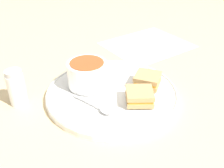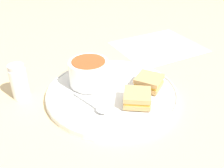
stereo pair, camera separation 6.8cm
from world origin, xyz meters
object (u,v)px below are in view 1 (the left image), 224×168
object	(u,v)px
sandwich_half_far	(147,80)
salt_shaker	(16,88)
soup_bowl	(87,74)
spoon	(103,109)
sandwich_half_near	(140,95)

from	to	relation	value
sandwich_half_far	salt_shaker	distance (m)	0.34
soup_bowl	sandwich_half_far	xyz separation A→B (m)	(0.13, 0.10, -0.02)
spoon	salt_shaker	distance (m)	0.22
sandwich_half_far	spoon	bearing A→B (deg)	-99.59
sandwich_half_near	sandwich_half_far	world-z (taller)	same
sandwich_half_near	sandwich_half_far	xyz separation A→B (m)	(-0.02, 0.08, 0.00)
spoon	sandwich_half_near	bearing A→B (deg)	61.54
spoon	sandwich_half_far	bearing A→B (deg)	82.44
salt_shaker	sandwich_half_far	bearing A→B (deg)	46.45
sandwich_half_near	spoon	bearing A→B (deg)	-120.49
spoon	sandwich_half_near	size ratio (longest dim) A/B	1.36
salt_shaker	soup_bowl	bearing A→B (deg)	55.11
sandwich_half_far	salt_shaker	bearing A→B (deg)	-133.55
soup_bowl	sandwich_half_near	distance (m)	0.16
sandwich_half_near	salt_shaker	size ratio (longest dim) A/B	0.96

